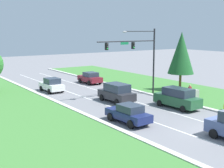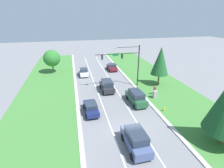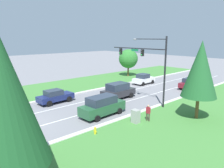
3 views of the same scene
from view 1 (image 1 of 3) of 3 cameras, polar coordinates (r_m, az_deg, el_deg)
The scene contains 13 objects.
ground_plane at distance 25.51m, azimuth 18.44°, elevation -8.64°, with size 160.00×160.00×0.00m, color slate.
curb_strip_left at distance 21.46m, azimuth 9.09°, elevation -11.57°, with size 0.50×90.00×0.15m.
lane_stripe_inner_left at distance 24.16m, azimuth 15.82°, elevation -9.54°, with size 0.14×81.00×0.01m.
traffic_signal_mast at distance 37.11m, azimuth 4.98°, elevation 5.95°, with size 8.29×0.41×8.05m.
forest_suv at distance 32.50m, azimuth 11.87°, elevation -2.49°, with size 2.22×5.11×2.08m.
navy_sedan at distance 26.74m, azimuth 3.05°, elevation -5.42°, with size 2.09×4.49×1.65m.
burgundy_sedan at distance 46.54m, azimuth -4.03°, elevation 1.15°, with size 2.14×4.33×1.71m.
white_sedan at distance 41.01m, azimuth -10.97°, elevation -0.17°, with size 2.07×4.17×1.79m.
charcoal_suv at distance 34.45m, azimuth 0.85°, elevation -1.58°, with size 2.25×4.65×2.06m.
utility_cabinet at distance 35.90m, azimuth 14.93°, elevation -2.07°, with size 0.70×0.60×1.34m.
pedestrian at distance 37.01m, azimuth 14.03°, elevation -1.26°, with size 0.40×0.25×1.69m.
fire_hydrant at distance 32.91m, azimuth 19.87°, elevation -3.98°, with size 0.34×0.20×0.70m.
conifer_far_right_tree at distance 41.30m, azimuth 12.54°, elevation 5.56°, with size 3.37×3.37×7.67m.
Camera 1 is at (-19.57, -14.36, 7.86)m, focal length 50.00 mm.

